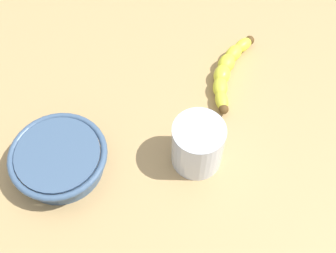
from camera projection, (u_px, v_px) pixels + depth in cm
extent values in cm
cube|color=tan|center=(172.00, 146.00, 85.54)|extent=(120.00, 120.00, 3.00)
ellipsoid|color=yellow|center=(243.00, 45.00, 95.23)|extent=(5.41, 3.81, 2.58)
ellipsoid|color=yellow|center=(233.00, 54.00, 93.97)|extent=(5.72, 4.89, 3.01)
ellipsoid|color=yellow|center=(226.00, 64.00, 92.50)|extent=(5.97, 5.71, 3.43)
ellipsoid|color=yellow|center=(222.00, 75.00, 90.89)|extent=(5.80, 5.94, 3.43)
ellipsoid|color=yellow|center=(220.00, 87.00, 89.20)|extent=(5.05, 5.74, 3.01)
ellipsoid|color=yellow|center=(222.00, 100.00, 87.47)|extent=(4.03, 5.46, 2.58)
sphere|color=#513819|center=(250.00, 40.00, 96.00)|extent=(2.01, 2.01, 2.01)
sphere|color=#513819|center=(224.00, 109.00, 86.32)|extent=(2.01, 2.01, 2.01)
cylinder|color=silver|center=(198.00, 145.00, 78.19)|extent=(9.39, 9.39, 10.15)
cylinder|color=#F8B667|center=(198.00, 146.00, 78.57)|extent=(8.89, 8.89, 8.76)
cylinder|color=#3D5675|center=(60.00, 160.00, 79.23)|extent=(15.21, 15.21, 5.37)
torus|color=#3D5675|center=(58.00, 155.00, 77.46)|extent=(17.73, 17.73, 1.20)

